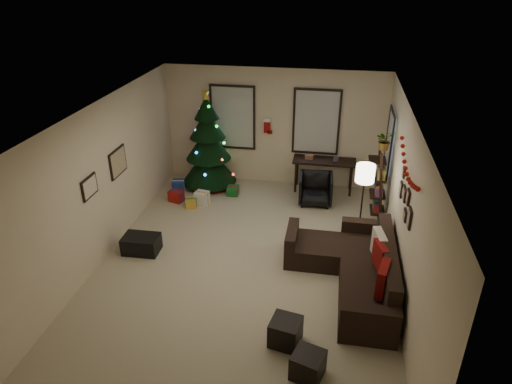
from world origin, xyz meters
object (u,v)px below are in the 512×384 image
sofa (355,268)px  bookshelf (379,189)px  desk (324,164)px  desk_chair (316,189)px  christmas_tree (208,147)px

sofa → bookshelf: size_ratio=1.60×
sofa → desk: bearing=101.3°
sofa → bookshelf: bookshelf is taller
desk → desk_chair: desk is taller
desk_chair → bookshelf: (1.24, -0.70, 0.44)m
desk → desk_chair: bearing=-101.8°
desk → bookshelf: 1.74m
christmas_tree → sofa: bearing=-43.6°
desk_chair → sofa: bearing=-76.4°
sofa → desk: sofa is taller
sofa → desk_chair: bearing=106.6°
desk → bookshelf: bearing=-50.6°
christmas_tree → bookshelf: bearing=-17.1°
christmas_tree → sofa: size_ratio=0.91×
desk → desk_chair: (-0.14, -0.65, -0.34)m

